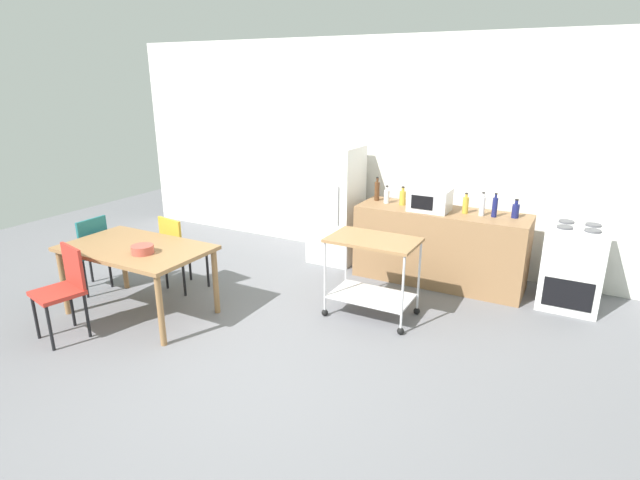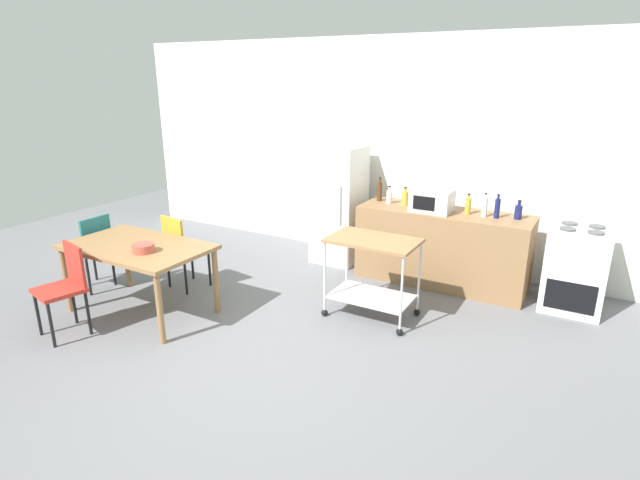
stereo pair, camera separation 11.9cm
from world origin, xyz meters
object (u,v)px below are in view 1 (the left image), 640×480
(chair_mustard, at_px, (180,248))
(microwave, at_px, (430,200))
(refrigerator, at_px, (336,205))
(bottle_sparkling_water, at_px, (377,191))
(stove_oven, at_px, (572,267))
(fruit_bowl, at_px, (143,249))
(bottle_olive_oil, at_px, (387,196))
(bottle_sesame_oil, at_px, (495,207))
(chair_red, at_px, (64,286))
(bottle_soy_sauce, at_px, (482,206))
(bottle_vinegar, at_px, (466,205))
(chair_teal, at_px, (88,249))
(bottle_wine, at_px, (403,197))
(kitchen_cart, at_px, (373,264))
(dining_table, at_px, (136,254))
(bottle_hot_sauce, at_px, (516,210))

(chair_mustard, bearing_deg, microwave, -136.54)
(refrigerator, relative_size, bottle_sparkling_water, 5.16)
(stove_oven, bearing_deg, fruit_bowl, -146.26)
(bottle_olive_oil, xyz_separation_m, bottle_sesame_oil, (1.30, -0.03, 0.03))
(chair_mustard, distance_m, chair_red, 1.38)
(stove_oven, bearing_deg, bottle_olive_oil, 179.74)
(fruit_bowl, bearing_deg, bottle_soy_sauce, 41.97)
(stove_oven, height_order, microwave, microwave)
(chair_red, relative_size, bottle_sparkling_water, 2.96)
(bottle_vinegar, xyz_separation_m, fruit_bowl, (-2.54, -2.47, -0.21))
(bottle_sparkling_water, distance_m, bottle_sesame_oil, 1.46)
(bottle_vinegar, bearing_deg, chair_mustard, -149.38)
(bottle_vinegar, bearing_deg, bottle_soy_sauce, -5.54)
(chair_mustard, height_order, refrigerator, refrigerator)
(chair_red, height_order, bottle_soy_sauce, bottle_soy_sauce)
(bottle_sparkling_water, bearing_deg, chair_mustard, -133.88)
(chair_red, distance_m, microwave, 3.98)
(chair_teal, height_order, bottle_wine, bottle_wine)
(chair_mustard, height_order, kitchen_cart, chair_mustard)
(dining_table, relative_size, bottle_sesame_oil, 5.50)
(bottle_soy_sauce, bearing_deg, bottle_vinegar, 174.46)
(bottle_olive_oil, bearing_deg, bottle_soy_sauce, -2.14)
(bottle_wine, relative_size, bottle_sesame_oil, 0.84)
(kitchen_cart, bearing_deg, fruit_bowl, -147.35)
(bottle_olive_oil, xyz_separation_m, bottle_vinegar, (0.98, -0.03, 0.01))
(bottle_sparkling_water, bearing_deg, fruit_bowl, -118.75)
(stove_oven, height_order, fruit_bowl, stove_oven)
(chair_teal, relative_size, bottle_olive_oil, 4.07)
(chair_mustard, height_order, chair_teal, same)
(bottle_wine, distance_m, microwave, 0.39)
(chair_teal, relative_size, refrigerator, 0.57)
(bottle_soy_sauce, xyz_separation_m, bottle_hot_sauce, (0.35, 0.09, -0.03))
(chair_red, relative_size, fruit_bowl, 4.09)
(chair_mustard, xyz_separation_m, chair_red, (-0.18, -1.36, 0.00))
(bottle_wine, relative_size, microwave, 0.49)
(refrigerator, relative_size, bottle_wine, 6.81)
(kitchen_cart, distance_m, bottle_soy_sauce, 1.53)
(stove_oven, distance_m, kitchen_cart, 2.20)
(kitchen_cart, bearing_deg, bottle_sparkling_water, 111.21)
(bottle_sparkling_water, xyz_separation_m, microwave, (0.73, -0.17, 0.00))
(dining_table, xyz_separation_m, microwave, (2.37, 2.28, 0.36))
(bottle_olive_oil, relative_size, bottle_soy_sauce, 0.81)
(bottle_wine, height_order, fruit_bowl, bottle_wine)
(kitchen_cart, distance_m, bottle_sparkling_water, 1.50)
(refrigerator, distance_m, microwave, 1.35)
(kitchen_cart, bearing_deg, bottle_olive_oil, 105.85)
(chair_mustard, relative_size, kitchen_cart, 0.98)
(stove_oven, bearing_deg, chair_teal, -155.69)
(kitchen_cart, xyz_separation_m, bottle_sesame_oil, (0.94, 1.24, 0.44))
(kitchen_cart, xyz_separation_m, bottle_olive_oil, (-0.36, 1.27, 0.42))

